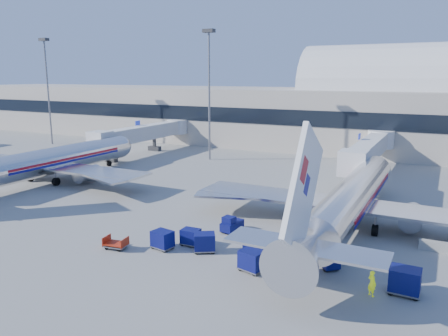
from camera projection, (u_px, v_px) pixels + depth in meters
The scene contains 19 objects.
ground at pixel (238, 226), 43.79m from camera, with size 260.00×260.00×0.00m, color gray.
terminal at pixel (291, 109), 96.99m from camera, with size 170.00×28.15×21.00m.
airliner_main at pixel (350, 200), 42.62m from camera, with size 32.00×37.26×12.07m.
airliner_mid at pixel (47, 162), 61.46m from camera, with size 32.00×37.26×12.07m.
jetbridge_near at pixel (370, 149), 66.35m from camera, with size 4.40×27.50×6.25m.
jetbridge_mid at pixel (147, 133), 85.20m from camera, with size 4.40×27.50×6.25m.
mast_far_west at pixel (47, 76), 93.73m from camera, with size 2.00×1.20×22.60m.
mast_west at pixel (209, 76), 75.78m from camera, with size 2.00×1.20×22.60m.
barrier_near at pixel (438, 247), 37.36m from camera, with size 3.00×0.55×0.90m, color #9E9E96.
tug_lead at pixel (256, 242), 37.68m from camera, with size 2.47×1.47×1.52m.
tug_right at pixel (326, 257), 34.59m from camera, with size 2.59×2.65×1.61m.
tug_left at pixel (231, 224), 42.18m from camera, with size 1.56×2.62×1.62m.
cart_train_a at pixel (205, 242), 37.30m from camera, with size 2.32×2.18×1.64m.
cart_train_b at pixel (191, 237), 38.79m from camera, with size 1.72×1.35×1.47m.
cart_train_c at pixel (162, 239), 37.95m from camera, with size 2.03×1.68×1.61m.
cart_solo_near at pixel (252, 260), 33.58m from camera, with size 2.17×1.84×1.66m.
cart_solo_far at pixel (405, 281), 30.01m from camera, with size 2.16×1.67×1.87m.
cart_open_red at pixel (116, 245), 38.04m from camera, with size 2.12×1.63×0.52m.
ramp_worker at pixel (372, 283), 29.79m from camera, with size 0.67×0.44×1.83m, color #C5EC18.
Camera 1 is at (17.83, -37.64, 14.81)m, focal length 35.00 mm.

